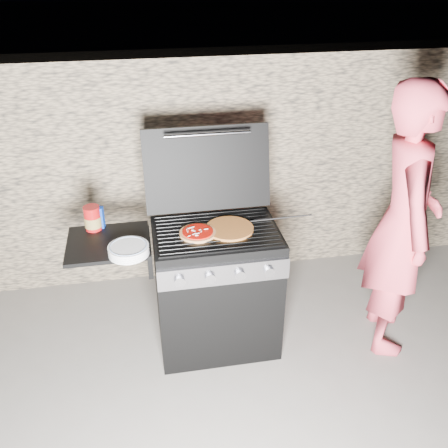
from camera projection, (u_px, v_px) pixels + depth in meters
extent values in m
plane|color=#645E58|center=(217.00, 339.00, 3.59)|extent=(50.00, 50.00, 0.00)
cube|color=tan|center=(195.00, 167.00, 4.05)|extent=(8.00, 0.35, 1.80)
cylinder|color=orange|center=(230.00, 228.00, 3.15)|extent=(0.31, 0.31, 0.02)
cylinder|color=maroon|center=(92.00, 218.00, 3.13)|extent=(0.13, 0.13, 0.16)
cube|color=navy|center=(98.00, 217.00, 3.16)|extent=(0.07, 0.05, 0.14)
cylinder|color=silver|center=(129.00, 250.00, 2.91)|extent=(0.25, 0.25, 0.06)
imported|color=#E34557|center=(403.00, 223.00, 3.19)|extent=(0.61, 0.77, 1.85)
cylinder|color=black|center=(280.00, 219.00, 3.19)|extent=(0.38, 0.12, 0.08)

